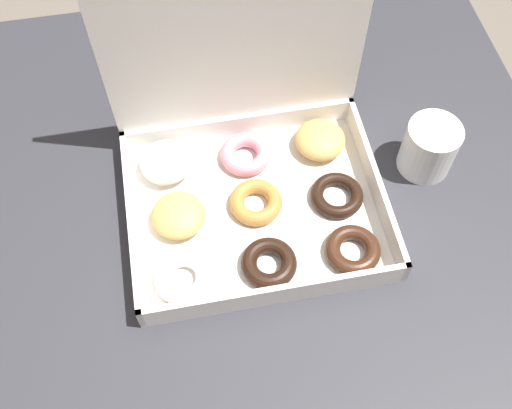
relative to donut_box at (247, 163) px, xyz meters
The scene contains 4 objects.
ground_plane 0.84m from the donut_box, 96.90° to the right, with size 8.00×8.00×0.00m, color #6B6054.
dining_table 0.18m from the donut_box, 96.90° to the right, with size 0.99×0.96×0.77m.
donut_box is the anchor object (origin of this frame).
coffee_mug 0.28m from the donut_box, ahead, with size 0.08×0.08×0.09m.
Camera 1 is at (-0.07, -0.45, 1.55)m, focal length 42.00 mm.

